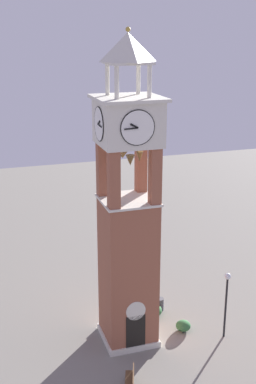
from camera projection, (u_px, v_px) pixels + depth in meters
The scene contains 7 objects.
ground at pixel (128, 338), 28.95m from camera, with size 80.00×80.00×0.00m, color gray.
clock_tower at pixel (128, 224), 26.76m from camera, with size 3.33×3.33×17.07m.
park_bench at pixel (131, 381), 24.67m from camera, with size 0.95×1.66×0.95m.
lamp_post at pixel (227, 294), 28.20m from camera, with size 0.36×0.36×4.06m.
trash_bin at pixel (160, 304), 31.69m from camera, with size 0.52×0.52×0.80m, color #4C4C51.
shrub_near_entry at pixel (183, 326), 29.56m from camera, with size 0.88×0.88×0.61m, color #336638.
shrub_left_of_tower at pixel (152, 310), 31.05m from camera, with size 1.27×1.27×0.75m, color #336638.
Camera 1 is at (-7.59, -23.74, 16.96)m, focal length 46.93 mm.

